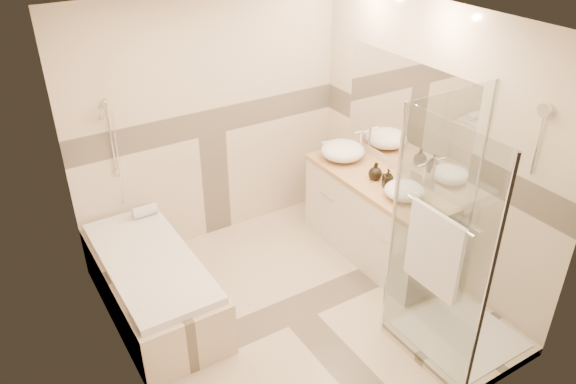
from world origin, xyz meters
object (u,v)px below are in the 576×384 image
vanity (374,217)px  amenity_bottle_a (388,178)px  vessel_sink_near (343,151)px  bathtub (152,282)px  amenity_bottle_b (375,171)px  shower_enclosure (450,294)px  vessel_sink_far (404,190)px

vanity → amenity_bottle_a: 0.54m
vanity → vessel_sink_near: 0.74m
bathtub → vanity: size_ratio=1.05×
bathtub → amenity_bottle_b: (2.13, -0.33, 0.63)m
shower_enclosure → vessel_sink_far: (0.27, 0.89, 0.42)m
vanity → amenity_bottle_a: size_ratio=9.02×
bathtub → amenity_bottle_a: 2.28m
vanity → vessel_sink_far: vessel_sink_far is taller
amenity_bottle_a → amenity_bottle_b: amenity_bottle_a is taller
vessel_sink_far → amenity_bottle_b: amenity_bottle_b is taller
amenity_bottle_a → shower_enclosure: bearing=-103.7°
vanity → vessel_sink_near: size_ratio=3.65×
bathtub → vessel_sink_near: 2.23m
shower_enclosure → vessel_sink_near: (0.27, 1.80, 0.43)m
bathtub → amenity_bottle_a: size_ratio=9.47×
vessel_sink_near → amenity_bottle_a: 0.68m
vanity → vessel_sink_far: bearing=-93.0°
vanity → bathtub: bearing=170.8°
vanity → shower_enclosure: shower_enclosure is taller
bathtub → vanity: (2.15, -0.35, 0.12)m
vanity → vessel_sink_near: (-0.02, 0.53, 0.51)m
vessel_sink_far → shower_enclosure: bearing=-107.0°
vanity → amenity_bottle_b: amenity_bottle_b is taller
shower_enclosure → amenity_bottle_b: (0.27, 1.29, 0.43)m
shower_enclosure → amenity_bottle_a: 1.23m
vessel_sink_far → amenity_bottle_b: size_ratio=2.12×
shower_enclosure → amenity_bottle_b: bearing=78.1°
shower_enclosure → vessel_sink_far: shower_enclosure is taller
shower_enclosure → amenity_bottle_a: bearing=76.3°
bathtub → vessel_sink_far: (2.13, -0.73, 0.61)m
shower_enclosure → vessel_sink_far: 1.02m
vessel_sink_near → shower_enclosure: bearing=-98.6°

